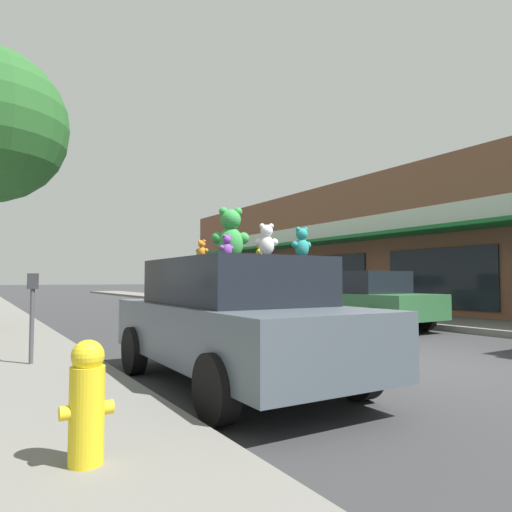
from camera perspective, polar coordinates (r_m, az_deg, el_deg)
The scene contains 14 objects.
ground_plane at distance 7.76m, azimuth 20.67°, elevation -12.73°, with size 260.00×260.00×0.00m, color #333335.
sidewalk_near at distance 4.85m, azimuth -29.07°, elevation -17.66°, with size 2.78×90.00×0.16m.
storefront_row at distance 23.95m, azimuth 26.89°, elevation 0.75°, with size 15.92×32.45×5.54m.
plush_art_car at distance 5.88m, azimuth -2.90°, elevation -7.85°, with size 2.03×4.35×1.61m.
teddy_bear_giant at distance 6.14m, azimuth -3.20°, elevation 2.69°, with size 0.54×0.39×0.71m.
teddy_bear_orange at distance 5.72m, azimuth -6.79°, elevation 0.83°, with size 0.15×0.16×0.23m.
teddy_bear_purple at distance 5.42m, azimuth -3.67°, elevation 1.22°, with size 0.20×0.13×0.27m.
teddy_bear_teal at distance 5.51m, azimuth 5.74°, elevation 1.65°, with size 0.27×0.17×0.37m.
teddy_bear_white at distance 5.01m, azimuth 1.33°, elevation 2.01°, with size 0.26×0.21×0.35m.
teddy_bear_yellow at distance 6.30m, azimuth 0.47°, elevation 0.69°, with size 0.17×0.21×0.28m.
parked_car_far_center at distance 13.03m, azimuth 13.10°, elevation -5.24°, with size 2.07×4.25×1.57m.
parked_car_far_right at distance 16.96m, azimuth 0.99°, elevation -4.72°, with size 1.94×4.36×1.53m.
fire_hydrant at distance 3.26m, azimuth -20.38°, elevation -16.69°, with size 0.33×0.22×0.79m.
parking_meter at distance 7.21m, azimuth -26.18°, elevation -5.62°, with size 0.14×0.10×1.27m.
Camera 1 is at (-6.05, -4.68, 1.34)m, focal length 32.00 mm.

